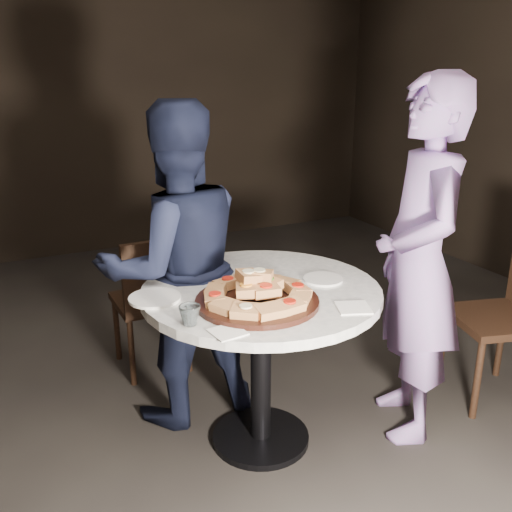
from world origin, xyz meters
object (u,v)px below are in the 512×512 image
Objects in this scene: table at (261,318)px; diner_navy at (176,268)px; serving_board at (257,301)px; water_glass at (190,315)px; diner_teal at (418,264)px; focaccia_pile at (257,290)px; chair_far at (154,295)px.

diner_navy reaches higher than table.
serving_board is 0.32m from water_glass.
water_glass is 0.05× the size of diner_teal.
diner_teal is at bearing -2.64° from focaccia_pile.
water_glass reaches higher than table.
water_glass is (-0.31, -0.06, 0.03)m from serving_board.
focaccia_pile reaches higher than serving_board.
focaccia_pile is at bearing 105.57° from diner_navy.
table is 0.50m from water_glass.
chair_far is at bearing 98.79° from focaccia_pile.
focaccia_pile is (-0.10, -0.15, 0.20)m from table.
focaccia_pile is at bearing 97.97° from chair_far.
table is at bearing 105.64° from chair_far.
chair_far is (-0.15, 1.00, -0.32)m from serving_board.
table is 0.27m from focaccia_pile.
chair_far is 0.54m from diner_navy.
focaccia_pile is 0.29× the size of diner_navy.
chair_far is at bearing -113.04° from diner_teal.
diner_navy reaches higher than focaccia_pile.
diner_navy is 0.93× the size of diner_teal.
table is 2.23× the size of serving_board.
table is at bearing 58.27° from serving_board.
diner_navy is at bearing 76.03° from water_glass.
focaccia_pile reaches higher than table.
focaccia_pile reaches higher than water_glass.
water_glass is 1.13m from chair_far.
serving_board is 0.81m from diner_teal.
serving_board is at bearing 11.55° from water_glass.
diner_teal reaches higher than diner_navy.
water_glass is (-0.41, -0.22, 0.19)m from table.
focaccia_pile is 0.27× the size of diner_teal.
water_glass is (-0.31, -0.07, -0.02)m from focaccia_pile.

